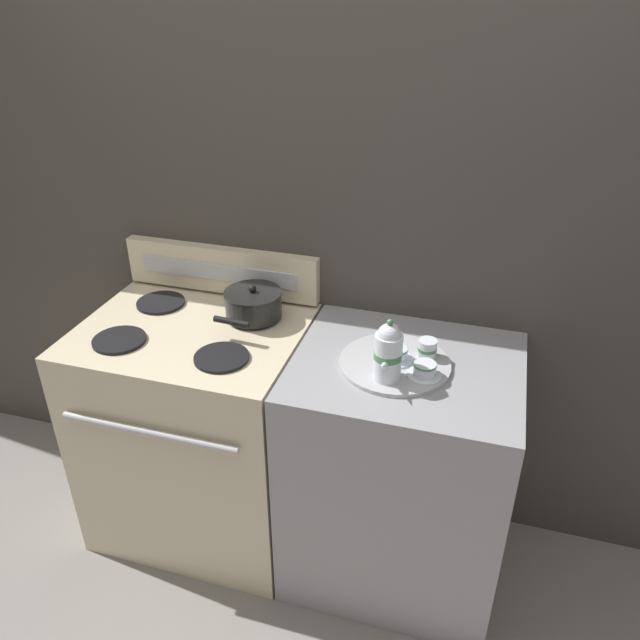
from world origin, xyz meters
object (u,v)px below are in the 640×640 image
Objects in this scene: teapot at (388,352)px; teacup_left at (425,370)px; serving_tray at (395,363)px; teacup_right at (397,354)px; creamer_jug at (427,348)px; saucepan at (253,304)px; stove at (201,430)px.

teapot is 1.92× the size of teacup_left.
teacup_right reaches higher than serving_tray.
creamer_jug is (0.09, 0.05, 0.01)m from teacup_right.
teacup_left is at bearing -32.73° from teacup_right.
teapot is at bearing -25.18° from saucepan.
creamer_jug is at bearing 94.28° from teacup_left.
serving_tray is 1.73× the size of teapot.
stove is at bearing 179.55° from teacup_right.
stove is at bearing -177.09° from creamer_jug.
stove is 8.52× the size of teacup_right.
teapot reaches higher than creamer_jug.
serving_tray is 0.14m from teapot.
serving_tray is at bearing -147.45° from creamer_jug.
saucepan is at bearing 162.14° from teacup_left.
saucepan reaches higher than teacup_left.
teapot is 1.92× the size of teacup_right.
teapot reaches higher than serving_tray.
teapot is 0.14m from teacup_left.
serving_tray is (0.55, -0.16, -0.05)m from saucepan.
saucepan is at bearing 164.05° from serving_tray.
saucepan is at bearing 154.82° from teapot.
saucepan is 0.57m from teacup_right.
stove is 8.52× the size of teacup_left.
teapot is (-0.01, -0.10, 0.10)m from serving_tray.
teacup_left is 0.11m from creamer_jug.
saucepan is (0.19, 0.14, 0.51)m from stove.
creamer_jug reaches higher than teacup_left.
stove is 0.93m from teapot.
teapot reaches higher than teacup_left.
teacup_left is at bearing -27.44° from serving_tray.
saucepan is 2.65× the size of teacup_right.
teapot is at bearing -122.84° from creamer_jug.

